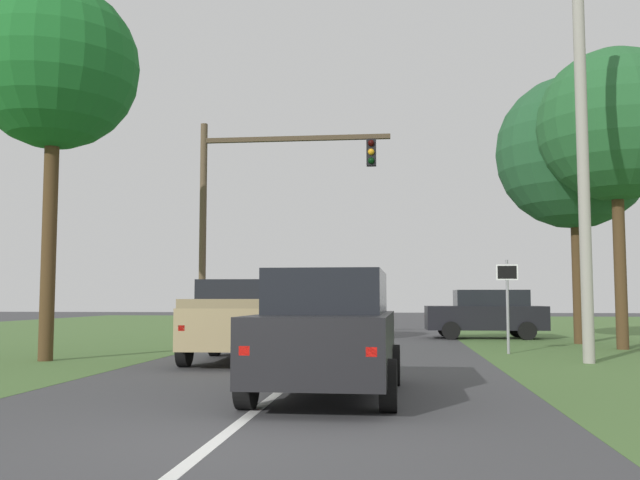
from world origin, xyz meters
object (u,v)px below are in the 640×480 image
extra_tree_1 (615,125)px  pickup_truck_lead (240,320)px  pine_tree_left (55,68)px  utility_pole_right (583,148)px  keep_moving_sign (507,294)px  crossing_suv_far (486,313)px  traffic_light (250,198)px  red_suv_near (329,330)px  oak_tree_right (574,152)px

extra_tree_1 → pickup_truck_lead: bearing=-153.3°
pine_tree_left → utility_pole_right: 13.36m
keep_moving_sign → utility_pole_right: 4.65m
pickup_truck_lead → crossing_suv_far: pickup_truck_lead is taller
traffic_light → pine_tree_left: 8.16m
crossing_suv_far → utility_pole_right: size_ratio=0.44×
red_suv_near → pine_tree_left: pine_tree_left is taller
red_suv_near → pine_tree_left: bearing=144.5°
keep_moving_sign → oak_tree_right: bearing=57.1°
traffic_light → utility_pole_right: utility_pole_right is taller
oak_tree_right → extra_tree_1: size_ratio=1.00×
extra_tree_1 → pine_tree_left: bearing=-159.9°
keep_moving_sign → pine_tree_left: pine_tree_left is taller
red_suv_near → traffic_light: traffic_light is taller
keep_moving_sign → pine_tree_left: bearing=-163.4°
oak_tree_right → crossing_suv_far: bearing=133.1°
pine_tree_left → extra_tree_1: (15.37, 5.62, -0.53)m
traffic_light → red_suv_near: bearing=-72.3°
pine_tree_left → utility_pole_right: (13.15, 0.81, -2.22)m
oak_tree_right → extra_tree_1: (0.62, -2.61, 0.29)m
extra_tree_1 → traffic_light: bearing=173.9°
keep_moving_sign → extra_tree_1: 6.72m
traffic_light → pine_tree_left: bearing=-117.9°
utility_pole_right → extra_tree_1: 5.56m
red_suv_near → traffic_light: (-3.91, 12.27, 3.92)m
oak_tree_right → crossing_suv_far: (-2.73, 2.92, -5.61)m
pickup_truck_lead → oak_tree_right: 13.88m
red_suv_near → extra_tree_1: size_ratio=0.52×
utility_pole_right → extra_tree_1: (2.23, 4.81, 1.69)m
red_suv_near → oak_tree_right: (7.20, 13.61, 5.54)m
keep_moving_sign → red_suv_near: bearing=-115.0°
red_suv_near → oak_tree_right: 16.36m
keep_moving_sign → extra_tree_1: extra_tree_1 is taller
crossing_suv_far → extra_tree_1: extra_tree_1 is taller
extra_tree_1 → crossing_suv_far: bearing=121.2°
pine_tree_left → utility_pole_right: size_ratio=0.92×
traffic_light → utility_pole_right: bearing=-32.6°
pickup_truck_lead → pine_tree_left: bearing=-176.3°
utility_pole_right → oak_tree_right: bearing=77.8°
crossing_suv_far → pickup_truck_lead: bearing=-123.7°
red_suv_near → traffic_light: 13.46m
traffic_light → keep_moving_sign: traffic_light is taller
pickup_truck_lead → extra_tree_1: bearing=26.7°
red_suv_near → crossing_suv_far: 17.12m
red_suv_near → oak_tree_right: oak_tree_right is taller
crossing_suv_far → keep_moving_sign: bearing=-92.5°
keep_moving_sign → crossing_suv_far: size_ratio=0.57×
red_suv_near → pine_tree_left: (-7.56, 5.39, 6.37)m
pickup_truck_lead → extra_tree_1: extra_tree_1 is taller
pine_tree_left → oak_tree_right: 16.91m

